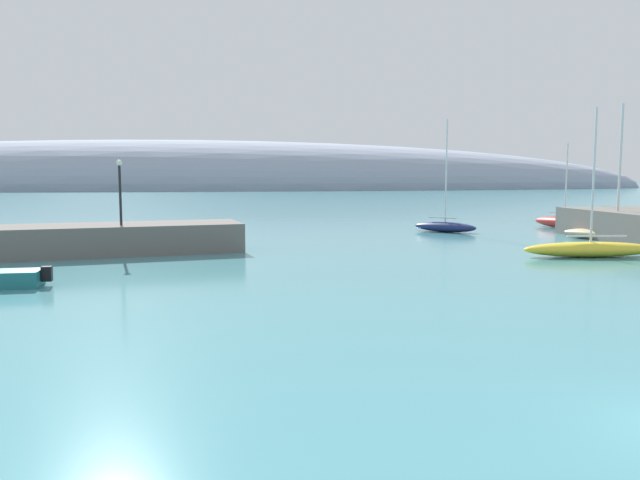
# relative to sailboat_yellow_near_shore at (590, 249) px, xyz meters

# --- Properties ---
(breakwater_rocks) EXTENTS (23.95, 8.96, 1.86)m
(breakwater_rocks) POSITION_rel_sailboat_yellow_near_shore_xyz_m (-32.84, 5.42, 0.42)
(breakwater_rocks) COLOR #66605B
(breakwater_rocks) RESTS_ON ground
(distant_ridge) EXTENTS (333.59, 58.48, 32.05)m
(distant_ridge) POSITION_rel_sailboat_yellow_near_shore_xyz_m (-38.88, 175.13, -0.51)
(distant_ridge) COLOR #8E99AD
(distant_ridge) RESTS_ON ground
(sailboat_yellow_near_shore) EXTENTS (8.43, 2.47, 9.04)m
(sailboat_yellow_near_shore) POSITION_rel_sailboat_yellow_near_shore_xyz_m (0.00, 0.00, 0.00)
(sailboat_yellow_near_shore) COLOR yellow
(sailboat_yellow_near_shore) RESTS_ON water
(sailboat_navy_mid_mooring) EXTENTS (5.24, 5.11, 9.74)m
(sailboat_navy_mid_mooring) POSITION_rel_sailboat_yellow_near_shore_xyz_m (-3.17, 16.92, 0.02)
(sailboat_navy_mid_mooring) COLOR navy
(sailboat_navy_mid_mooring) RESTS_ON water
(sailboat_sand_outer_mooring) EXTENTS (6.40, 8.15, 10.28)m
(sailboat_sand_outer_mooring) POSITION_rel_sailboat_yellow_near_shore_xyz_m (7.30, 8.23, 0.01)
(sailboat_sand_outer_mooring) COLOR #C6B284
(sailboat_sand_outer_mooring) RESTS_ON water
(sailboat_red_end_of_line) EXTENTS (3.63, 7.31, 7.86)m
(sailboat_red_end_of_line) POSITION_rel_sailboat_yellow_near_shore_xyz_m (9.07, 18.66, 0.06)
(sailboat_red_end_of_line) COLOR red
(sailboat_red_end_of_line) RESTS_ON water
(harbor_lamp_post) EXTENTS (0.36, 0.36, 4.07)m
(harbor_lamp_post) POSITION_rel_sailboat_yellow_near_shore_xyz_m (-28.58, 5.32, 3.87)
(harbor_lamp_post) COLOR black
(harbor_lamp_post) RESTS_ON breakwater_rocks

